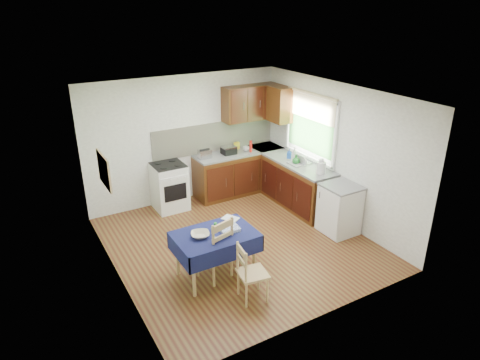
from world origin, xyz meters
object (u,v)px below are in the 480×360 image
dish_rack (299,162)px  dining_table (215,240)px  sandwich_press (229,150)px  chair_far (216,247)px  chair_near (250,271)px  toaster (205,154)px  kettle (321,167)px

dish_rack → dining_table: bearing=-131.0°
sandwich_press → chair_far: bearing=-142.1°
chair_near → toaster: size_ratio=3.34×
toaster → sandwich_press: bearing=12.8°
chair_far → dining_table: bearing=-116.4°
chair_far → chair_near: chair_far is taller
dining_table → chair_near: 0.75m
sandwich_press → kettle: (0.93, -1.75, 0.05)m
dining_table → chair_far: 0.10m
toaster → kettle: 2.28m
dining_table → kettle: size_ratio=4.11×
chair_near → toaster: 3.29m
toaster → kettle: (1.47, -1.75, 0.04)m
sandwich_press → toaster: bearing=160.0°
dining_table → chair_far: chair_far is taller
dish_rack → sandwich_press: bearing=150.0°
dining_table → toaster: toaster is taller
toaster → sandwich_press: (0.54, -0.00, -0.01)m
toaster → dining_table: bearing=-99.8°
chair_near → dish_rack: size_ratio=2.13×
kettle → chair_far: bearing=-163.8°
sandwich_press → dish_rack: bearing=-71.9°
dining_table → chair_far: size_ratio=1.17×
dining_table → dish_rack: bearing=42.2°
chair_far → dish_rack: dish_rack is taller
chair_far → kettle: bearing=-179.2°
dining_table → kettle: 2.60m
sandwich_press → dish_rack: (0.90, -1.16, -0.06)m
toaster → kettle: bearing=-37.0°
sandwich_press → dish_rack: 1.47m
toaster → dish_rack: toaster is taller
dining_table → toaster: (1.01, 2.40, 0.39)m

